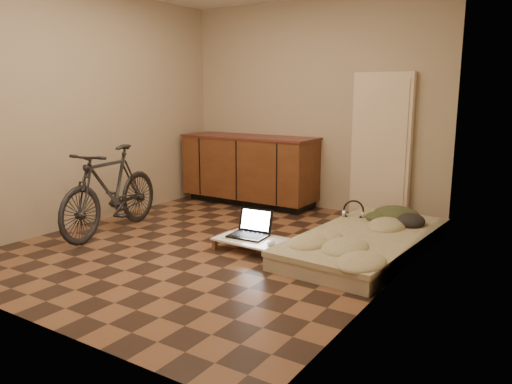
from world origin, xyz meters
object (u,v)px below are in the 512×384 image
Objects in this scene: lap_desk at (252,240)px; laptop at (251,230)px; bicycle at (111,186)px; futon at (366,242)px.

lap_desk is 0.12m from laptop.
laptop is (-0.07, 0.08, 0.07)m from lap_desk.
bicycle is 0.75× the size of futon.
bicycle is at bearing -157.51° from futon.
lap_desk is 1.83× the size of laptop.
lap_desk is at bearing -145.58° from futon.
futon is 3.01× the size of lap_desk.
bicycle reaches higher than futon.
bicycle is at bearing -170.11° from laptop.
futon is 1.07m from lap_desk.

